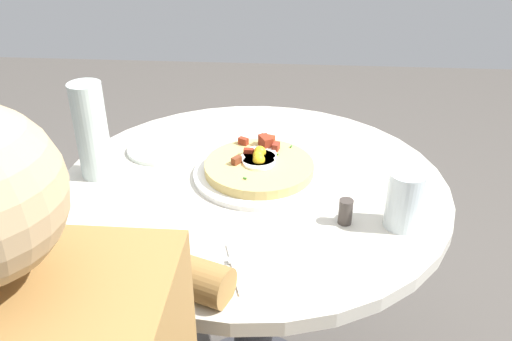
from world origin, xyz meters
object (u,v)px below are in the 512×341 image
at_px(salt_shaker, 180,250).
at_px(pepper_shaker, 345,212).
at_px(knife, 277,254).
at_px(dining_table, 253,240).
at_px(water_bottle, 91,132).
at_px(pizza_plate, 259,174).
at_px(fork, 282,267).
at_px(bread_plate, 162,149).
at_px(breakfast_pizza, 259,165).
at_px(water_glass, 404,200).

height_order(salt_shaker, pepper_shaker, salt_shaker).
bearing_deg(salt_shaker, knife, 9.58).
relative_size(dining_table, knife, 4.83).
bearing_deg(dining_table, water_bottle, -179.32).
relative_size(pizza_plate, fork, 1.66).
bearing_deg(dining_table, salt_shaker, -109.30).
bearing_deg(water_bottle, pizza_plate, 4.02).
bearing_deg(knife, dining_table, 88.05).
relative_size(bread_plate, water_bottle, 0.77).
height_order(knife, salt_shaker, salt_shaker).
xyz_separation_m(breakfast_pizza, water_glass, (0.29, -0.18, 0.03)).
bearing_deg(dining_table, pizza_plate, 59.41).
bearing_deg(dining_table, water_glass, -26.44).
distance_m(dining_table, pepper_shaker, 0.31).
distance_m(pizza_plate, bread_plate, 0.27).
height_order(pizza_plate, water_bottle, water_bottle).
bearing_deg(breakfast_pizza, bread_plate, 157.53).
xyz_separation_m(breakfast_pizza, fork, (0.06, -0.33, -0.02)).
xyz_separation_m(fork, knife, (-0.01, 0.03, 0.00)).
height_order(knife, water_glass, water_glass).
distance_m(salt_shaker, pepper_shaker, 0.33).
bearing_deg(fork, pizza_plate, 85.22).
distance_m(fork, knife, 0.04).
xyz_separation_m(dining_table, knife, (0.07, -0.27, 0.17)).
distance_m(pizza_plate, salt_shaker, 0.34).
xyz_separation_m(pizza_plate, water_bottle, (-0.37, -0.03, 0.10)).
distance_m(dining_table, breakfast_pizza, 0.19).
height_order(pizza_plate, breakfast_pizza, breakfast_pizza).
xyz_separation_m(water_bottle, salt_shaker, (0.25, -0.29, -0.08)).
distance_m(breakfast_pizza, salt_shaker, 0.34).
bearing_deg(knife, fork, -90.00).
height_order(breakfast_pizza, pepper_shaker, breakfast_pizza).
xyz_separation_m(dining_table, water_glass, (0.30, -0.15, 0.23)).
bearing_deg(pepper_shaker, water_bottle, 165.16).
distance_m(bread_plate, fork, 0.53).
distance_m(water_bottle, pepper_shaker, 0.58).
bearing_deg(fork, salt_shaker, 162.33).
xyz_separation_m(knife, pepper_shaker, (0.13, 0.12, 0.02)).
relative_size(dining_table, water_bottle, 3.95).
xyz_separation_m(dining_table, pizza_plate, (0.01, 0.02, 0.17)).
height_order(breakfast_pizza, salt_shaker, breakfast_pizza).
height_order(bread_plate, salt_shaker, salt_shaker).
bearing_deg(breakfast_pizza, water_bottle, -175.27).
distance_m(water_glass, salt_shaker, 0.43).
bearing_deg(bread_plate, dining_table, -28.62).
bearing_deg(knife, water_bottle, 132.16).
relative_size(fork, water_bottle, 0.82).
distance_m(pizza_plate, water_glass, 0.34).
bearing_deg(water_bottle, fork, -34.70).
distance_m(water_glass, pepper_shaker, 0.11).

